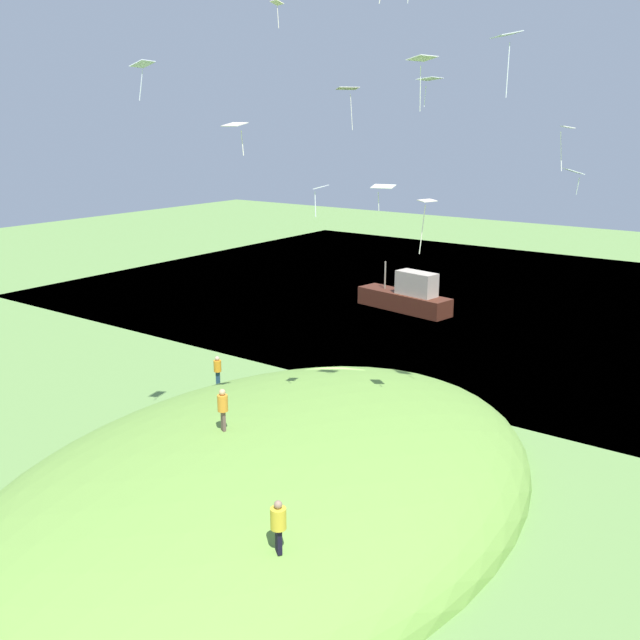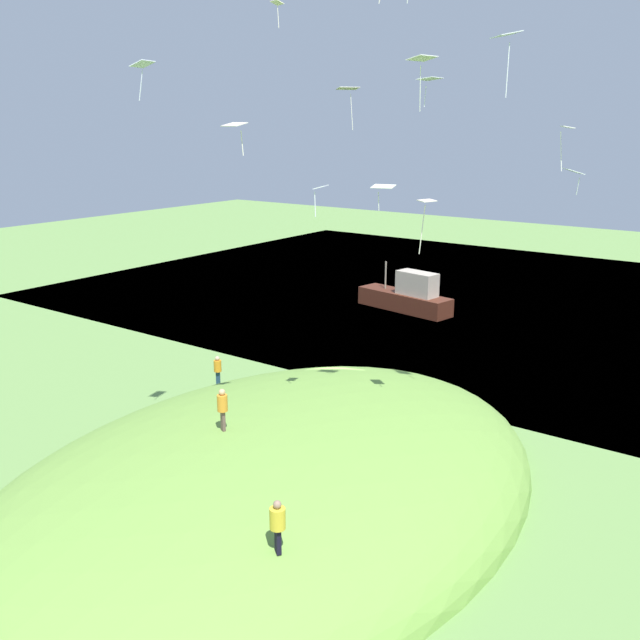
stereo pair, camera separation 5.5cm
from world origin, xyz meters
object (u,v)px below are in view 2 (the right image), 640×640
Objects in this scene: kite_10 at (573,172)px; kite_4 at (348,90)px; person_walking_path at (278,521)px; kite_8 at (277,4)px; kite_6 at (426,206)px; kite_11 at (235,126)px; person_with_child at (218,367)px; person_on_hilltop at (222,405)px; kite_9 at (422,61)px; kite_12 at (506,37)px; kite_2 at (320,189)px; kite_5 at (142,65)px; mooring_post at (385,386)px; kite_13 at (383,187)px; kite_7 at (430,79)px; boat_on_lake at (408,297)px; kite_1 at (566,131)px.

kite_4 is at bearing -87.47° from kite_10.
kite_8 is at bearing 162.72° from person_walking_path.
kite_8 reaches higher than kite_6.
kite_4 reaches higher than kite_6.
kite_11 is at bearing 17.63° from kite_4.
person_on_hilltop is at bearing -82.26° from person_with_child.
kite_6 is at bearing 128.73° from person_walking_path.
kite_4 is at bearing -49.86° from person_on_hilltop.
kite_9 is 9.88m from kite_10.
kite_12 reaches higher than person_with_child.
kite_5 reaches higher than kite_2.
kite_5 is at bearing 10.10° from kite_8.
kite_4 is 16.25m from mooring_post.
kite_6 is 1.53× the size of kite_10.
person_walking_path is at bearing 27.68° from kite_2.
kite_13 reaches higher than person_walking_path.
person_walking_path is 0.77× the size of kite_4.
kite_4 is at bearing -117.39° from kite_7.
person_with_child reaches higher than mooring_post.
kite_4 is 1.75× the size of mooring_post.
kite_5 reaches higher than kite_10.
kite_10 is 9.57m from kite_12.
kite_5 is at bearing 13.08° from person_on_hilltop.
boat_on_lake is 4.95× the size of person_walking_path.
kite_8 is at bearing 41.39° from person_with_child.
person_with_child is 0.70× the size of kite_12.
kite_6 is at bearing -50.10° from boat_on_lake.
kite_6 is at bearing 118.71° from kite_5.
kite_2 is at bearing -57.67° from boat_on_lake.
kite_2 is at bearing 134.26° from kite_11.
person_with_child is at bearing -17.12° from kite_4.
person_walking_path is 1.24× the size of kite_10.
kite_10 is at bearing 123.80° from kite_13.
kite_7 is 1.05× the size of kite_13.
kite_6 is at bearing 131.63° from kite_11.
kite_13 is at bearing -167.32° from kite_2.
person_on_hilltop is 1.41× the size of kite_13.
kite_12 is at bearing 129.48° from kite_11.
boat_on_lake is 22.91m from kite_4.
kite_7 is (-5.51, -2.96, 4.91)m from kite_6.
boat_on_lake is 38.71m from person_walking_path.
kite_8 is at bearing -109.42° from kite_9.
kite_9 is 1.71× the size of kite_13.
kite_8 is at bearing -169.90° from kite_5.
mooring_post is at bearing 70.68° from kite_4.
boat_on_lake is 31.55m from kite_9.
kite_2 is at bearing 29.63° from kite_4.
kite_1 reaches higher than kite_6.
kite_9 is at bearing 23.42° from kite_7.
kite_1 is (-14.31, 2.88, 10.95)m from person_walking_path.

